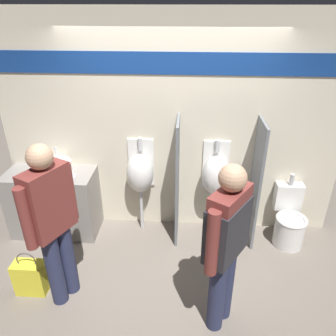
{
  "coord_description": "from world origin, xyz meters",
  "views": [
    {
      "loc": [
        0.21,
        -3.11,
        2.77
      ],
      "look_at": [
        0.0,
        0.17,
        1.05
      ],
      "focal_mm": 35.0,
      "sensor_mm": 36.0,
      "label": 1
    }
  ],
  "objects_px": {
    "cell_phone": "(72,178)",
    "urinal_far": "(216,175)",
    "person_in_vest": "(226,240)",
    "shopping_bag": "(30,277)",
    "sink_basin": "(53,167)",
    "urinal_near_counter": "(140,173)",
    "person_with_lanyard": "(52,221)",
    "toilet": "(289,222)"
  },
  "relations": [
    {
      "from": "sink_basin",
      "to": "shopping_bag",
      "type": "bearing_deg",
      "value": -87.21
    },
    {
      "from": "urinal_near_counter",
      "to": "shopping_bag",
      "type": "height_order",
      "value": "urinal_near_counter"
    },
    {
      "from": "toilet",
      "to": "urinal_near_counter",
      "type": "bearing_deg",
      "value": 175.39
    },
    {
      "from": "urinal_far",
      "to": "person_in_vest",
      "type": "xyz_separation_m",
      "value": [
        -0.01,
        -1.37,
        0.14
      ]
    },
    {
      "from": "cell_phone",
      "to": "urinal_far",
      "type": "height_order",
      "value": "urinal_far"
    },
    {
      "from": "sink_basin",
      "to": "cell_phone",
      "type": "height_order",
      "value": "sink_basin"
    },
    {
      "from": "toilet",
      "to": "sink_basin",
      "type": "bearing_deg",
      "value": 178.35
    },
    {
      "from": "person_in_vest",
      "to": "person_with_lanyard",
      "type": "relative_size",
      "value": 0.98
    },
    {
      "from": "sink_basin",
      "to": "cell_phone",
      "type": "xyz_separation_m",
      "value": [
        0.28,
        -0.16,
        -0.06
      ]
    },
    {
      "from": "sink_basin",
      "to": "person_with_lanyard",
      "type": "relative_size",
      "value": 0.26
    },
    {
      "from": "person_in_vest",
      "to": "sink_basin",
      "type": "bearing_deg",
      "value": 89.98
    },
    {
      "from": "person_in_vest",
      "to": "shopping_bag",
      "type": "relative_size",
      "value": 3.23
    },
    {
      "from": "shopping_bag",
      "to": "person_in_vest",
      "type": "bearing_deg",
      "value": -6.47
    },
    {
      "from": "person_with_lanyard",
      "to": "urinal_far",
      "type": "bearing_deg",
      "value": -26.9
    },
    {
      "from": "urinal_near_counter",
      "to": "shopping_bag",
      "type": "bearing_deg",
      "value": -131.13
    },
    {
      "from": "sink_basin",
      "to": "toilet",
      "type": "distance_m",
      "value": 2.99
    },
    {
      "from": "sink_basin",
      "to": "person_in_vest",
      "type": "bearing_deg",
      "value": -33.39
    },
    {
      "from": "person_with_lanyard",
      "to": "sink_basin",
      "type": "bearing_deg",
      "value": 47.13
    },
    {
      "from": "sink_basin",
      "to": "urinal_near_counter",
      "type": "xyz_separation_m",
      "value": [
        1.06,
        0.07,
        -0.08
      ]
    },
    {
      "from": "urinal_near_counter",
      "to": "person_with_lanyard",
      "type": "bearing_deg",
      "value": -118.65
    },
    {
      "from": "person_in_vest",
      "to": "person_with_lanyard",
      "type": "xyz_separation_m",
      "value": [
        -1.56,
        0.2,
        -0.03
      ]
    },
    {
      "from": "toilet",
      "to": "person_with_lanyard",
      "type": "distance_m",
      "value": 2.79
    },
    {
      "from": "urinal_near_counter",
      "to": "person_with_lanyard",
      "type": "relative_size",
      "value": 0.74
    },
    {
      "from": "person_with_lanyard",
      "to": "shopping_bag",
      "type": "height_order",
      "value": "person_with_lanyard"
    },
    {
      "from": "sink_basin",
      "to": "cell_phone",
      "type": "distance_m",
      "value": 0.32
    },
    {
      "from": "urinal_far",
      "to": "shopping_bag",
      "type": "distance_m",
      "value": 2.35
    },
    {
      "from": "cell_phone",
      "to": "toilet",
      "type": "height_order",
      "value": "cell_phone"
    },
    {
      "from": "toilet",
      "to": "person_with_lanyard",
      "type": "relative_size",
      "value": 0.5
    },
    {
      "from": "urinal_far",
      "to": "shopping_bag",
      "type": "relative_size",
      "value": 2.43
    },
    {
      "from": "urinal_near_counter",
      "to": "sink_basin",
      "type": "bearing_deg",
      "value": -176.44
    },
    {
      "from": "shopping_bag",
      "to": "urinal_near_counter",
      "type": "bearing_deg",
      "value": 48.87
    },
    {
      "from": "person_in_vest",
      "to": "shopping_bag",
      "type": "bearing_deg",
      "value": 116.9
    },
    {
      "from": "urinal_near_counter",
      "to": "shopping_bag",
      "type": "relative_size",
      "value": 2.43
    },
    {
      "from": "person_with_lanyard",
      "to": "shopping_bag",
      "type": "bearing_deg",
      "value": 113.28
    },
    {
      "from": "sink_basin",
      "to": "person_with_lanyard",
      "type": "height_order",
      "value": "person_with_lanyard"
    },
    {
      "from": "urinal_near_counter",
      "to": "person_in_vest",
      "type": "distance_m",
      "value": 1.66
    },
    {
      "from": "urinal_far",
      "to": "toilet",
      "type": "bearing_deg",
      "value": -9.16
    },
    {
      "from": "sink_basin",
      "to": "urinal_near_counter",
      "type": "height_order",
      "value": "urinal_near_counter"
    },
    {
      "from": "toilet",
      "to": "shopping_bag",
      "type": "distance_m",
      "value": 3.05
    },
    {
      "from": "sink_basin",
      "to": "urinal_far",
      "type": "xyz_separation_m",
      "value": [
        1.99,
        0.07,
        -0.08
      ]
    },
    {
      "from": "cell_phone",
      "to": "urinal_far",
      "type": "distance_m",
      "value": 1.73
    },
    {
      "from": "cell_phone",
      "to": "person_with_lanyard",
      "type": "bearing_deg",
      "value": -81.45
    }
  ]
}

